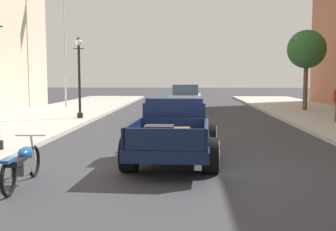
% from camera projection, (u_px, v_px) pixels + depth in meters
% --- Properties ---
extents(ground_plane, '(140.00, 140.00, 0.00)m').
position_uv_depth(ground_plane, '(189.00, 166.00, 9.64)').
color(ground_plane, '#333338').
extents(hotrod_truck_navy, '(2.34, 5.00, 1.58)m').
position_uv_depth(hotrod_truck_navy, '(175.00, 130.00, 10.54)').
color(hotrod_truck_navy, '#0F1938').
rests_on(hotrod_truck_navy, ground).
extents(motorcycle_parked, '(0.62, 2.12, 0.93)m').
position_uv_depth(motorcycle_parked, '(22.00, 164.00, 7.88)').
color(motorcycle_parked, black).
rests_on(motorcycle_parked, ground).
extents(car_background_silver, '(2.04, 4.39, 1.65)m').
position_uv_depth(car_background_silver, '(186.00, 99.00, 25.19)').
color(car_background_silver, '#B7B7BC').
rests_on(car_background_silver, ground).
extents(street_lamp_far, '(0.50, 0.32, 3.85)m').
position_uv_depth(street_lamp_far, '(79.00, 71.00, 19.28)').
color(street_lamp_far, black).
rests_on(street_lamp_far, sidewalk_left).
extents(flagpole, '(1.74, 0.16, 9.16)m').
position_uv_depth(flagpole, '(67.00, 20.00, 26.18)').
color(flagpole, '#B2B2B7').
rests_on(flagpole, sidewalk_left).
extents(street_tree_third, '(2.25, 2.25, 4.71)m').
position_uv_depth(street_tree_third, '(307.00, 50.00, 23.88)').
color(street_tree_third, brown).
rests_on(street_tree_third, sidewalk_right).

